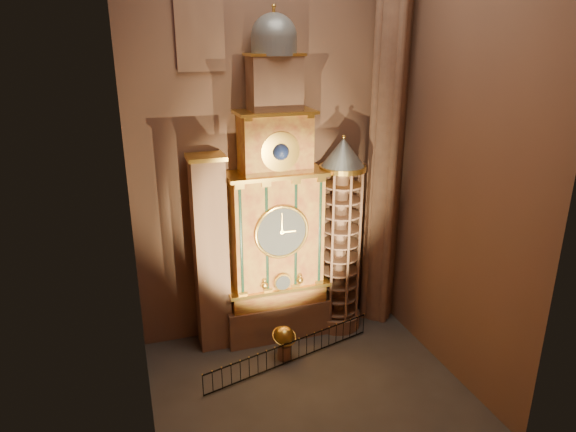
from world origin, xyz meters
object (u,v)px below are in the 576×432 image
object	(u,v)px
celestial_globe	(284,340)
stair_turret	(340,238)
astronomical_clock	(276,218)
iron_railing	(291,352)
portrait_tower	(211,254)

from	to	relation	value
celestial_globe	stair_turret	bearing A→B (deg)	29.54
stair_turret	celestial_globe	distance (m)	6.09
astronomical_clock	iron_railing	xyz separation A→B (m)	(-0.14, -2.88, -6.06)
portrait_tower	celestial_globe	size ratio (longest dim) A/B	5.66
celestial_globe	portrait_tower	bearing A→B (deg)	141.06
portrait_tower	iron_railing	size ratio (longest dim) A/B	1.11
portrait_tower	stair_turret	distance (m)	6.91
astronomical_clock	portrait_tower	bearing A→B (deg)	179.71
stair_turret	iron_railing	bearing A→B (deg)	-144.24
iron_railing	stair_turret	bearing A→B (deg)	35.76
astronomical_clock	portrait_tower	world-z (taller)	astronomical_clock
astronomical_clock	stair_turret	size ratio (longest dim) A/B	1.55
astronomical_clock	portrait_tower	xyz separation A→B (m)	(-3.40, 0.02, -1.53)
portrait_tower	iron_railing	bearing A→B (deg)	-41.65
astronomical_clock	celestial_globe	world-z (taller)	astronomical_clock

